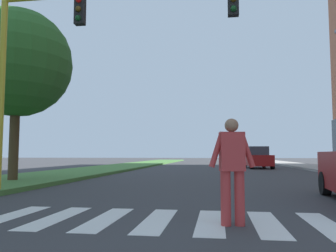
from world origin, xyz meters
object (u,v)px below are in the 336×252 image
traffic_light_gantry (76,38)px  sedan_midblock (258,158)px  tree_mid (17,63)px  pedestrian_performer (232,166)px

traffic_light_gantry → sedan_midblock: traffic_light_gantry is taller
traffic_light_gantry → sedan_midblock: bearing=69.7°
tree_mid → traffic_light_gantry: tree_mid is taller
pedestrian_performer → sedan_midblock: 22.31m
tree_mid → sedan_midblock: (10.85, 15.68, -3.86)m
traffic_light_gantry → tree_mid: bearing=139.6°
pedestrian_performer → tree_mid: bearing=140.9°
pedestrian_performer → sedan_midblock: sedan_midblock is taller
traffic_light_gantry → sedan_midblock: 20.51m
traffic_light_gantry → sedan_midblock: (7.00, 18.95, -3.52)m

